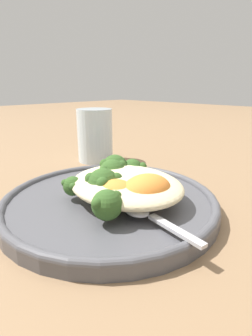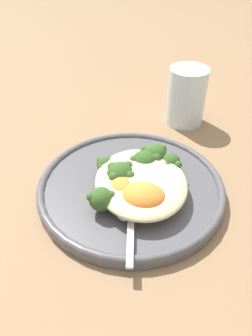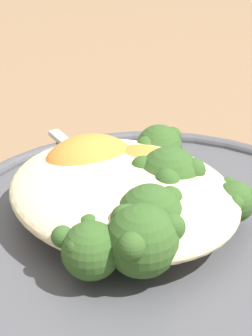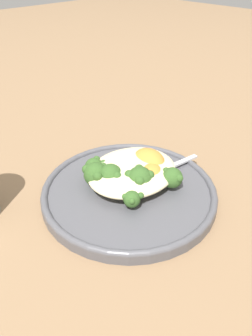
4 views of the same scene
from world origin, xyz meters
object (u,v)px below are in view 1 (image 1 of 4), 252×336
at_px(broccoli_stalk_2, 116,175).
at_px(broccoli_stalk_5, 115,201).
at_px(sweet_potato_chunk_1, 147,190).
at_px(spoon, 146,214).
at_px(water_glass, 95,135).
at_px(broccoli_stalk_3, 88,187).
at_px(plate, 110,201).
at_px(quinoa_mound, 126,184).
at_px(broccoli_stalk_0, 135,174).
at_px(broccoli_stalk_1, 117,169).
at_px(sweet_potato_chunk_0, 114,194).
at_px(broccoli_stalk_4, 107,184).

distance_m(broccoli_stalk_2, broccoli_stalk_5, 0.08).
height_order(sweet_potato_chunk_1, spoon, sweet_potato_chunk_1).
relative_size(broccoli_stalk_5, water_glass, 0.96).
bearing_deg(broccoli_stalk_3, broccoli_stalk_2, -144.07).
xyz_separation_m(plate, quinoa_mound, (-0.02, -0.01, 0.03)).
bearing_deg(broccoli_stalk_5, broccoli_stalk_0, -168.52).
distance_m(broccoli_stalk_1, sweet_potato_chunk_0, 0.09).
xyz_separation_m(spoon, water_glass, (0.29, -0.16, 0.03)).
relative_size(broccoli_stalk_3, sweet_potato_chunk_1, 1.39).
distance_m(broccoli_stalk_0, broccoli_stalk_2, 0.03).
relative_size(broccoli_stalk_1, sweet_potato_chunk_1, 1.59).
height_order(broccoli_stalk_3, water_glass, water_glass).
bearing_deg(water_glass, plate, 145.70).
xyz_separation_m(plate, sweet_potato_chunk_1, (-0.06, -0.01, 0.03)).
height_order(quinoa_mound, sweet_potato_chunk_1, sweet_potato_chunk_1).
height_order(plate, sweet_potato_chunk_1, sweet_potato_chunk_1).
relative_size(broccoli_stalk_1, broccoli_stalk_4, 1.18).
bearing_deg(sweet_potato_chunk_1, quinoa_mound, -4.42).
bearing_deg(sweet_potato_chunk_1, plate, 8.94).
bearing_deg(water_glass, broccoli_stalk_0, 157.19).
xyz_separation_m(quinoa_mound, broccoli_stalk_4, (0.01, 0.02, 0.00)).
bearing_deg(broccoli_stalk_0, quinoa_mound, 163.56).
distance_m(quinoa_mound, broccoli_stalk_3, 0.05).
bearing_deg(broccoli_stalk_1, plate, 140.63).
distance_m(sweet_potato_chunk_0, water_glass, 0.29).
xyz_separation_m(broccoli_stalk_0, broccoli_stalk_3, (0.01, 0.08, -0.00)).
height_order(broccoli_stalk_3, spoon, broccoli_stalk_3).
relative_size(broccoli_stalk_0, sweet_potato_chunk_1, 1.20).
xyz_separation_m(broccoli_stalk_3, sweet_potato_chunk_0, (-0.05, -0.00, 0.01)).
bearing_deg(broccoli_stalk_4, water_glass, -101.68).
xyz_separation_m(broccoli_stalk_0, broccoli_stalk_5, (-0.05, 0.09, 0.00)).
bearing_deg(broccoli_stalk_1, broccoli_stalk_2, 148.61).
height_order(plate, spoon, spoon).
height_order(plate, water_glass, water_glass).
bearing_deg(broccoli_stalk_2, water_glass, -34.86).
bearing_deg(water_glass, broccoli_stalk_2, 148.81).
xyz_separation_m(broccoli_stalk_1, spoon, (-0.11, 0.06, -0.02)).
xyz_separation_m(sweet_potato_chunk_1, water_glass, (0.26, -0.13, 0.02)).
bearing_deg(sweet_potato_chunk_0, quinoa_mound, -68.58).
height_order(plate, quinoa_mound, quinoa_mound).
relative_size(broccoli_stalk_4, broccoli_stalk_5, 0.79).
relative_size(broccoli_stalk_2, spoon, 0.76).
bearing_deg(water_glass, broccoli_stalk_4, 144.66).
distance_m(broccoli_stalk_5, sweet_potato_chunk_1, 0.04).
relative_size(sweet_potato_chunk_0, water_glass, 0.46).
bearing_deg(water_glass, sweet_potato_chunk_1, 153.58).
bearing_deg(broccoli_stalk_3, water_glass, -89.03).
height_order(plate, broccoli_stalk_4, broccoli_stalk_4).
xyz_separation_m(sweet_potato_chunk_0, spoon, (-0.05, -0.01, -0.01)).
distance_m(broccoli_stalk_3, water_glass, 0.25).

